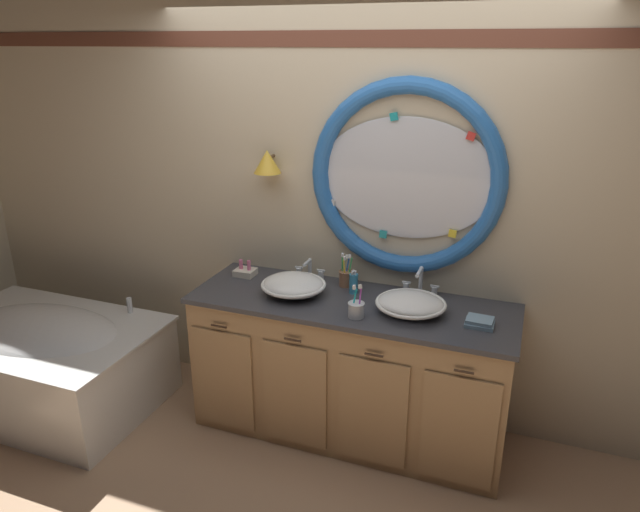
{
  "coord_description": "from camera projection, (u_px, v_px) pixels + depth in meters",
  "views": [
    {
      "loc": [
        0.98,
        -2.7,
        2.3
      ],
      "look_at": [
        -0.13,
        0.25,
        1.14
      ],
      "focal_mm": 32.49,
      "sensor_mm": 36.0,
      "label": 1
    }
  ],
  "objects": [
    {
      "name": "toiletry_basket",
      "position": [
        245.0,
        271.0,
        3.73
      ],
      "size": [
        0.13,
        0.11,
        0.11
      ],
      "color": "beige",
      "rests_on": "vanity_counter"
    },
    {
      "name": "faucet_set_right",
      "position": [
        420.0,
        284.0,
        3.43
      ],
      "size": [
        0.22,
        0.15,
        0.18
      ],
      "color": "silver",
      "rests_on": "vanity_counter"
    },
    {
      "name": "vanity_counter",
      "position": [
        350.0,
        367.0,
        3.52
      ],
      "size": [
        1.9,
        0.67,
        0.89
      ],
      "color": "tan",
      "rests_on": "ground_plane"
    },
    {
      "name": "bathtub",
      "position": [
        44.0,
        357.0,
        3.84
      ],
      "size": [
        1.49,
        0.98,
        0.66
      ],
      "color": "white",
      "rests_on": "ground_plane"
    },
    {
      "name": "ground_plane",
      "position": [
        326.0,
        448.0,
        3.49
      ],
      "size": [
        14.0,
        14.0,
        0.0
      ],
      "primitive_type": "plane",
      "color": "tan"
    },
    {
      "name": "faucet_set_left",
      "position": [
        310.0,
        271.0,
        3.67
      ],
      "size": [
        0.2,
        0.12,
        0.14
      ],
      "color": "silver",
      "rests_on": "vanity_counter"
    },
    {
      "name": "back_wall_assembly",
      "position": [
        363.0,
        212.0,
        3.53
      ],
      "size": [
        6.4,
        0.26,
        2.6
      ],
      "color": "beige",
      "rests_on": "ground_plane"
    },
    {
      "name": "folded_hand_towel",
      "position": [
        480.0,
        322.0,
        3.07
      ],
      "size": [
        0.15,
        0.12,
        0.04
      ],
      "color": "#7593A8",
      "rests_on": "vanity_counter"
    },
    {
      "name": "sink_basin_right",
      "position": [
        411.0,
        304.0,
        3.21
      ],
      "size": [
        0.39,
        0.39,
        0.11
      ],
      "color": "white",
      "rests_on": "vanity_counter"
    },
    {
      "name": "sink_basin_left",
      "position": [
        294.0,
        285.0,
        3.44
      ],
      "size": [
        0.39,
        0.39,
        0.12
      ],
      "color": "white",
      "rests_on": "vanity_counter"
    },
    {
      "name": "soap_dispenser",
      "position": [
        354.0,
        283.0,
        3.46
      ],
      "size": [
        0.05,
        0.06,
        0.15
      ],
      "color": "#388EBC",
      "rests_on": "vanity_counter"
    },
    {
      "name": "toothbrush_holder_right",
      "position": [
        356.0,
        309.0,
        3.16
      ],
      "size": [
        0.09,
        0.09,
        0.2
      ],
      "color": "silver",
      "rests_on": "vanity_counter"
    },
    {
      "name": "toothbrush_holder_left",
      "position": [
        346.0,
        277.0,
        3.56
      ],
      "size": [
        0.09,
        0.09,
        0.21
      ],
      "color": "#996647",
      "rests_on": "vanity_counter"
    }
  ]
}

